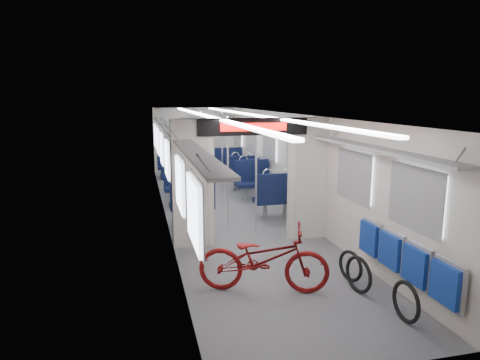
{
  "coord_description": "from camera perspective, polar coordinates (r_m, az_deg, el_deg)",
  "views": [
    {
      "loc": [
        -1.99,
        -9.41,
        2.67
      ],
      "look_at": [
        -0.14,
        -1.68,
        1.12
      ],
      "focal_mm": 32.0,
      "sensor_mm": 36.0,
      "label": 1
    }
  ],
  "objects": [
    {
      "name": "stanchion_far_left",
      "position": [
        11.32,
        -5.12,
        3.25
      ],
      "size": [
        0.05,
        0.05,
        2.3
      ],
      "primitive_type": "cylinder",
      "color": "silver",
      "rests_on": "ground"
    },
    {
      "name": "seat_bay_near_left",
      "position": [
        9.98,
        -7.08,
        -1.26
      ],
      "size": [
        0.94,
        2.21,
        1.14
      ],
      "color": "black",
      "rests_on": "ground"
    },
    {
      "name": "bike_hoop_b",
      "position": [
        6.26,
        15.51,
        -12.26
      ],
      "size": [
        0.15,
        0.52,
        0.53
      ],
      "primitive_type": "torus",
      "rotation": [
        1.57,
        0.0,
        1.76
      ],
      "color": "black",
      "rests_on": "ground"
    },
    {
      "name": "stanchion_near_right",
      "position": [
        8.37,
        2.15,
        0.56
      ],
      "size": [
        0.04,
        0.04,
        2.3
      ],
      "primitive_type": "cylinder",
      "color": "silver",
      "rests_on": "ground"
    },
    {
      "name": "stanchion_far_right",
      "position": [
        11.74,
        -2.4,
        3.57
      ],
      "size": [
        0.04,
        0.04,
        2.3
      ],
      "primitive_type": "cylinder",
      "color": "silver",
      "rests_on": "ground"
    },
    {
      "name": "bike_hoop_c",
      "position": [
        6.6,
        14.5,
        -11.23
      ],
      "size": [
        0.18,
        0.46,
        0.47
      ],
      "primitive_type": "torus",
      "rotation": [
        1.57,
        0.0,
        1.85
      ],
      "color": "black",
      "rests_on": "ground"
    },
    {
      "name": "bicycle",
      "position": [
        6.0,
        3.16,
        -10.44
      ],
      "size": [
        1.91,
        1.17,
        0.95
      ],
      "primitive_type": "imported",
      "rotation": [
        0.0,
        0.0,
        1.25
      ],
      "color": "maroon",
      "rests_on": "ground"
    },
    {
      "name": "carriage",
      "position": [
        9.43,
        -1.17,
        3.9
      ],
      "size": [
        12.0,
        12.02,
        2.31
      ],
      "color": "#515456",
      "rests_on": "ground"
    },
    {
      "name": "seat_bay_far_left",
      "position": [
        13.35,
        -8.76,
        1.77
      ],
      "size": [
        0.93,
        2.16,
        1.13
      ],
      "color": "black",
      "rests_on": "ground"
    },
    {
      "name": "seat_bay_far_right",
      "position": [
        13.33,
        -0.61,
        1.89
      ],
      "size": [
        0.93,
        2.16,
        1.13
      ],
      "color": "black",
      "rests_on": "ground"
    },
    {
      "name": "stanchion_near_left",
      "position": [
        8.47,
        -1.62,
        0.68
      ],
      "size": [
        0.04,
        0.04,
        2.3
      ],
      "primitive_type": "cylinder",
      "color": "silver",
      "rests_on": "ground"
    },
    {
      "name": "seat_bay_near_right",
      "position": [
        10.4,
        3.17,
        -0.67
      ],
      "size": [
        0.95,
        2.25,
        1.15
      ],
      "color": "black",
      "rests_on": "ground"
    },
    {
      "name": "bike_hoop_a",
      "position": [
        5.69,
        21.23,
        -15.12
      ],
      "size": [
        0.06,
        0.51,
        0.51
      ],
      "primitive_type": "torus",
      "rotation": [
        1.57,
        0.0,
        1.6
      ],
      "color": "black",
      "rests_on": "ground"
    },
    {
      "name": "flip_bench",
      "position": [
        6.13,
        20.99,
        -9.67
      ],
      "size": [
        0.12,
        2.14,
        0.55
      ],
      "color": "gray",
      "rests_on": "carriage"
    }
  ]
}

